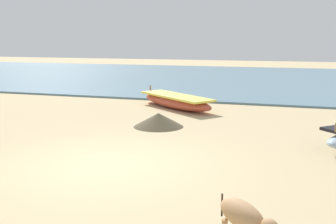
% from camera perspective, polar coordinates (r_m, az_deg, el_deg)
% --- Properties ---
extents(ground, '(80.00, 80.00, 0.00)m').
position_cam_1_polar(ground, '(8.17, -8.62, -7.65)').
color(ground, tan).
extents(sea_water, '(60.00, 20.00, 0.08)m').
position_cam_1_polar(sea_water, '(25.76, 9.75, 4.74)').
color(sea_water, slate).
rests_on(sea_water, ground).
extents(fishing_boat_2, '(3.63, 3.12, 0.68)m').
position_cam_1_polar(fishing_boat_2, '(14.68, 1.15, 1.57)').
color(fishing_boat_2, '#B74733').
rests_on(fishing_boat_2, ground).
extents(calf_near_tan, '(0.84, 0.83, 0.66)m').
position_cam_1_polar(calf_near_tan, '(4.89, 10.66, -14.50)').
color(calf_near_tan, tan).
rests_on(calf_near_tan, ground).
extents(debris_pile_0, '(1.97, 1.97, 0.40)m').
position_cam_1_polar(debris_pile_0, '(11.58, -1.36, -1.13)').
color(debris_pile_0, brown).
rests_on(debris_pile_0, ground).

